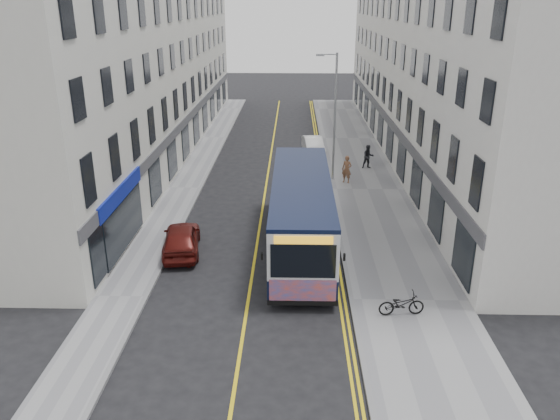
# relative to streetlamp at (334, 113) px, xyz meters

# --- Properties ---
(ground) EXTENTS (140.00, 140.00, 0.00)m
(ground) POSITION_rel_streetlamp_xyz_m (-4.17, -14.00, -4.38)
(ground) COLOR black
(ground) RESTS_ON ground
(pavement_east) EXTENTS (4.50, 64.00, 0.12)m
(pavement_east) POSITION_rel_streetlamp_xyz_m (2.08, -2.00, -4.32)
(pavement_east) COLOR gray
(pavement_east) RESTS_ON ground
(pavement_west) EXTENTS (2.00, 64.00, 0.12)m
(pavement_west) POSITION_rel_streetlamp_xyz_m (-9.17, -2.00, -4.32)
(pavement_west) COLOR gray
(pavement_west) RESTS_ON ground
(kerb_east) EXTENTS (0.18, 64.00, 0.13)m
(kerb_east) POSITION_rel_streetlamp_xyz_m (-0.17, -2.00, -4.32)
(kerb_east) COLOR slate
(kerb_east) RESTS_ON ground
(kerb_west) EXTENTS (0.18, 64.00, 0.13)m
(kerb_west) POSITION_rel_streetlamp_xyz_m (-8.17, -2.00, -4.32)
(kerb_west) COLOR slate
(kerb_west) RESTS_ON ground
(road_centre_line) EXTENTS (0.12, 64.00, 0.01)m
(road_centre_line) POSITION_rel_streetlamp_xyz_m (-4.17, -2.00, -4.38)
(road_centre_line) COLOR gold
(road_centre_line) RESTS_ON ground
(road_dbl_yellow_inner) EXTENTS (0.10, 64.00, 0.01)m
(road_dbl_yellow_inner) POSITION_rel_streetlamp_xyz_m (-0.62, -2.00, -4.38)
(road_dbl_yellow_inner) COLOR gold
(road_dbl_yellow_inner) RESTS_ON ground
(road_dbl_yellow_outer) EXTENTS (0.10, 64.00, 0.01)m
(road_dbl_yellow_outer) POSITION_rel_streetlamp_xyz_m (-0.42, -2.00, -4.38)
(road_dbl_yellow_outer) COLOR gold
(road_dbl_yellow_outer) RESTS_ON ground
(terrace_east) EXTENTS (6.00, 46.00, 13.00)m
(terrace_east) POSITION_rel_streetlamp_xyz_m (7.33, 7.00, 2.12)
(terrace_east) COLOR silver
(terrace_east) RESTS_ON ground
(terrace_west) EXTENTS (6.00, 46.00, 13.00)m
(terrace_west) POSITION_rel_streetlamp_xyz_m (-13.17, 7.00, 2.12)
(terrace_west) COLOR beige
(terrace_west) RESTS_ON ground
(streetlamp) EXTENTS (1.32, 0.18, 8.00)m
(streetlamp) POSITION_rel_streetlamp_xyz_m (0.00, 0.00, 0.00)
(streetlamp) COLOR #989CA1
(streetlamp) RESTS_ON ground
(city_bus) EXTENTS (2.70, 11.56, 3.36)m
(city_bus) POSITION_rel_streetlamp_xyz_m (-2.08, -10.31, -2.55)
(city_bus) COLOR black
(city_bus) RESTS_ON ground
(bicycle) EXTENTS (1.74, 0.77, 0.88)m
(bicycle) POSITION_rel_streetlamp_xyz_m (1.52, -16.29, -3.82)
(bicycle) COLOR black
(bicycle) RESTS_ON pavement_east
(pedestrian_near) EXTENTS (0.74, 0.63, 1.72)m
(pedestrian_near) POSITION_rel_streetlamp_xyz_m (0.89, -0.72, -3.40)
(pedestrian_near) COLOR brown
(pedestrian_near) RESTS_ON pavement_east
(pedestrian_far) EXTENTS (0.88, 0.74, 1.61)m
(pedestrian_far) POSITION_rel_streetlamp_xyz_m (2.64, 2.48, -3.46)
(pedestrian_far) COLOR black
(pedestrian_far) RESTS_ON pavement_east
(car_white) EXTENTS (1.79, 3.98, 1.27)m
(car_white) POSITION_rel_streetlamp_xyz_m (-0.97, 6.59, -3.75)
(car_white) COLOR silver
(car_white) RESTS_ON ground
(car_maroon) EXTENTS (2.15, 4.22, 1.38)m
(car_maroon) POSITION_rel_streetlamp_xyz_m (-7.57, -10.96, -3.69)
(car_maroon) COLOR #54110E
(car_maroon) RESTS_ON ground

